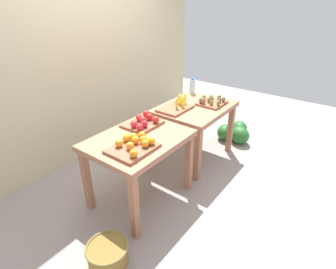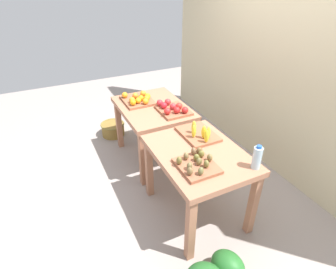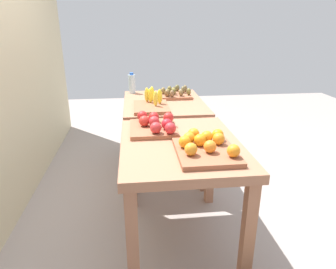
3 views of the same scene
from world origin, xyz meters
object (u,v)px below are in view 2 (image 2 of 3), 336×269
(display_table_right, at_px, (199,162))
(kiwi_bin, at_px, (196,163))
(apple_bin, at_px, (172,109))
(water_bottle, at_px, (257,158))
(display_table_left, at_px, (153,114))
(wicker_basket, at_px, (113,129))
(orange_bin, at_px, (138,99))
(banana_crate, at_px, (199,133))

(display_table_right, bearing_deg, kiwi_bin, -37.79)
(apple_bin, xyz_separation_m, water_bottle, (1.29, 0.16, 0.06))
(display_table_left, distance_m, apple_bin, 0.33)
(display_table_right, bearing_deg, wicker_basket, -169.79)
(orange_bin, relative_size, wicker_basket, 1.23)
(banana_crate, distance_m, kiwi_bin, 0.51)
(orange_bin, height_order, kiwi_bin, orange_bin)
(apple_bin, distance_m, water_bottle, 1.30)
(display_table_left, xyz_separation_m, apple_bin, (0.25, 0.15, 0.16))
(water_bottle, bearing_deg, display_table_left, -168.42)
(banana_crate, height_order, kiwi_bin, banana_crate)
(apple_bin, relative_size, banana_crate, 0.94)
(apple_bin, xyz_separation_m, wicker_basket, (-1.07, -0.50, -0.72))
(orange_bin, xyz_separation_m, water_bottle, (1.73, 0.44, 0.07))
(orange_bin, xyz_separation_m, wicker_basket, (-0.63, -0.23, -0.71))
(orange_bin, distance_m, kiwi_bin, 1.50)
(apple_bin, bearing_deg, wicker_basket, -154.89)
(display_table_left, xyz_separation_m, kiwi_bin, (1.30, -0.14, 0.15))
(kiwi_bin, height_order, water_bottle, water_bottle)
(display_table_left, height_order, apple_bin, apple_bin)
(orange_bin, distance_m, water_bottle, 1.78)
(display_table_right, bearing_deg, banana_crate, 150.36)
(display_table_left, bearing_deg, banana_crate, 8.88)
(kiwi_bin, bearing_deg, water_bottle, 62.92)
(wicker_basket, bearing_deg, banana_crate, 15.98)
(apple_bin, relative_size, wicker_basket, 1.12)
(orange_bin, height_order, water_bottle, water_bottle)
(apple_bin, relative_size, water_bottle, 1.81)
(apple_bin, height_order, wicker_basket, apple_bin)
(orange_bin, relative_size, kiwi_bin, 1.26)
(display_table_right, relative_size, orange_bin, 2.29)
(kiwi_bin, bearing_deg, apple_bin, 164.39)
(display_table_right, xyz_separation_m, kiwi_bin, (0.18, -0.14, 0.15))
(display_table_left, xyz_separation_m, wicker_basket, (-0.82, -0.35, -0.56))
(banana_crate, distance_m, wicker_basket, 1.91)
(orange_bin, bearing_deg, apple_bin, 32.07)
(display_table_right, height_order, kiwi_bin, kiwi_bin)
(display_table_right, relative_size, banana_crate, 2.35)
(kiwi_bin, bearing_deg, banana_crate, 146.65)
(orange_bin, height_order, wicker_basket, orange_bin)
(display_table_right, distance_m, banana_crate, 0.32)
(water_bottle, bearing_deg, orange_bin, -165.76)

